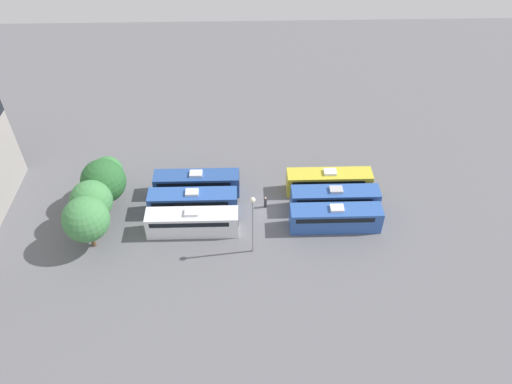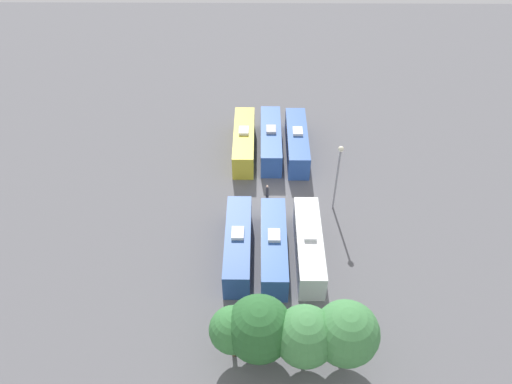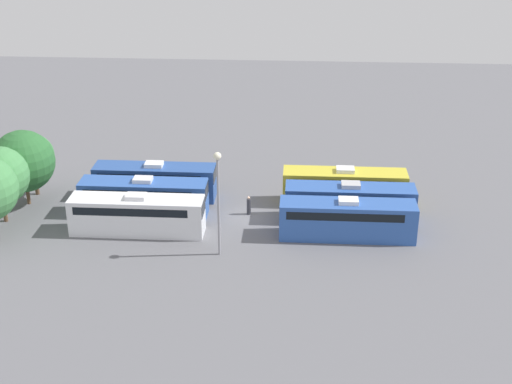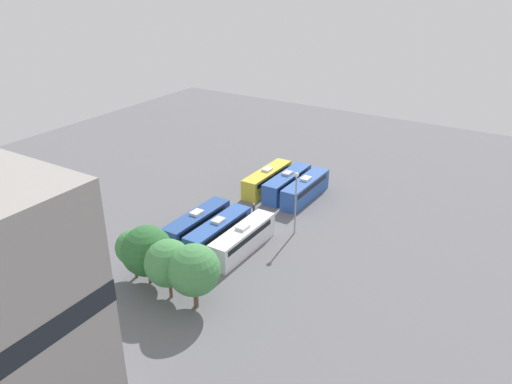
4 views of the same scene
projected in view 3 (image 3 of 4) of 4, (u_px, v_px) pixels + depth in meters
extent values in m
plane|color=slate|center=(245.00, 217.00, 61.99)|extent=(114.23, 114.23, 0.00)
cube|color=#2D56A8|center=(347.00, 220.00, 57.88)|extent=(2.53, 11.02, 3.09)
cube|color=black|center=(344.00, 210.00, 57.55)|extent=(2.57, 9.37, 0.68)
cube|color=black|center=(417.00, 213.00, 57.21)|extent=(2.23, 0.08, 1.08)
cube|color=white|center=(348.00, 201.00, 57.18)|extent=(1.20, 1.60, 0.35)
cube|color=#2D56A8|center=(350.00, 203.00, 60.84)|extent=(2.53, 11.02, 3.09)
cube|color=black|center=(347.00, 194.00, 60.51)|extent=(2.57, 9.37, 0.68)
cube|color=black|center=(416.00, 196.00, 60.17)|extent=(2.23, 0.08, 1.08)
cube|color=#B2B2B7|center=(351.00, 185.00, 60.14)|extent=(1.20, 1.60, 0.35)
cube|color=gold|center=(344.00, 187.00, 63.93)|extent=(2.53, 11.02, 3.09)
cube|color=black|center=(342.00, 179.00, 63.60)|extent=(2.57, 9.37, 0.68)
cube|color=black|center=(407.00, 180.00, 63.26)|extent=(2.23, 0.08, 1.08)
cube|color=white|center=(345.00, 170.00, 63.23)|extent=(1.20, 1.60, 0.35)
cube|color=silver|center=(137.00, 215.00, 58.67)|extent=(2.53, 11.02, 3.09)
cube|color=black|center=(133.00, 206.00, 58.34)|extent=(2.57, 9.37, 0.68)
cube|color=black|center=(203.00, 208.00, 58.00)|extent=(2.23, 0.08, 1.08)
cube|color=silver|center=(136.00, 196.00, 57.97)|extent=(1.20, 1.60, 0.35)
cube|color=#2D56A8|center=(144.00, 198.00, 61.87)|extent=(2.53, 11.02, 3.09)
cube|color=black|center=(140.00, 189.00, 61.53)|extent=(2.57, 9.37, 0.68)
cube|color=black|center=(207.00, 191.00, 61.19)|extent=(2.23, 0.08, 1.08)
cube|color=silver|center=(143.00, 180.00, 61.17)|extent=(1.20, 1.60, 0.35)
cube|color=#284C93|center=(155.00, 182.00, 65.09)|extent=(2.53, 11.02, 3.09)
cube|color=black|center=(152.00, 173.00, 64.76)|extent=(2.57, 9.37, 0.68)
cube|color=black|center=(215.00, 175.00, 64.42)|extent=(2.23, 0.08, 1.08)
cube|color=white|center=(154.00, 164.00, 64.39)|extent=(1.20, 1.60, 0.35)
cylinder|color=#333338|center=(249.00, 207.00, 62.17)|extent=(0.36, 0.36, 1.45)
sphere|color=tan|center=(249.00, 198.00, 61.82)|extent=(0.24, 0.24, 0.24)
cylinder|color=gray|center=(219.00, 208.00, 54.21)|extent=(0.20, 0.20, 8.07)
sphere|color=#EAE5C6|center=(217.00, 156.00, 52.50)|extent=(0.60, 0.60, 0.60)
cylinder|color=brown|center=(4.00, 208.00, 60.69)|extent=(0.35, 0.35, 2.46)
cylinder|color=brown|center=(28.00, 193.00, 64.01)|extent=(0.32, 0.32, 2.19)
sphere|color=#28602D|center=(23.00, 161.00, 62.78)|extent=(5.54, 5.54, 5.54)
cylinder|color=brown|center=(36.00, 182.00, 65.85)|extent=(0.38, 0.38, 2.50)
sphere|color=#387A3D|center=(33.00, 155.00, 64.78)|extent=(3.92, 3.92, 3.92)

